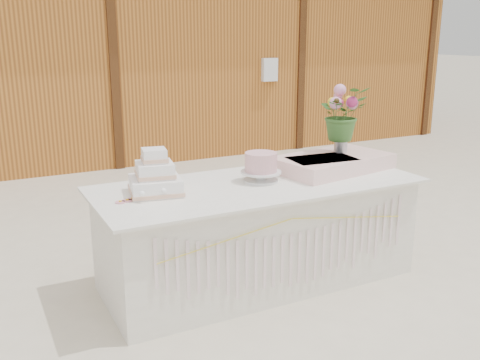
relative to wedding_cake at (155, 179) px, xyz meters
name	(u,v)px	position (x,y,z in m)	size (l,w,h in m)	color
ground	(258,280)	(0.76, -0.09, -0.88)	(80.00, 80.00, 0.00)	beige
barn	(81,44)	(0.74, 5.91, 0.80)	(12.60, 4.60, 3.30)	#B06A25
cake_table	(259,232)	(0.76, -0.09, -0.49)	(2.40, 1.00, 0.77)	white
wedding_cake	(155,179)	(0.00, 0.00, 0.00)	(0.40, 0.40, 0.31)	white
pink_cake_stand	(261,165)	(0.79, -0.06, 0.02)	(0.30, 0.30, 0.22)	silver
satin_runner	(332,163)	(1.47, -0.01, -0.05)	(0.93, 0.54, 0.12)	#FFD3CD
flower_vase	(341,143)	(1.61, 0.07, 0.09)	(0.11, 0.11, 0.15)	#AEAEB3
bouquet	(343,107)	(1.61, 0.07, 0.38)	(0.39, 0.34, 0.44)	#376528
loose_flowers	(120,197)	(-0.25, 0.00, -0.10)	(0.13, 0.32, 0.02)	#D58290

